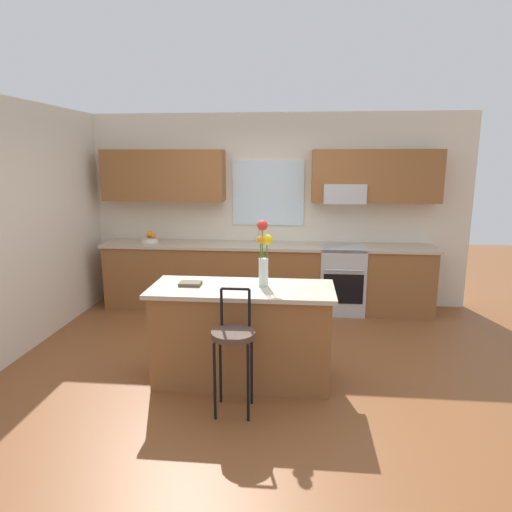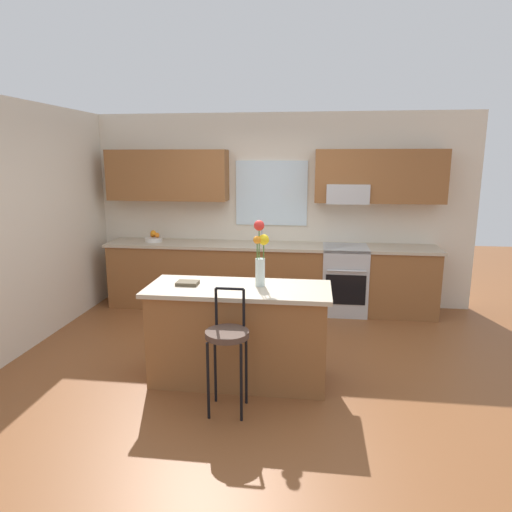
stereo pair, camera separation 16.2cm
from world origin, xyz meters
name	(u,v)px [view 1 (the left image)]	position (x,y,z in m)	size (l,w,h in m)	color
ground_plane	(254,359)	(0.00, 0.00, 0.00)	(14.00, 14.00, 0.00)	brown
wall_left	(29,226)	(-2.56, 0.30, 1.35)	(0.12, 4.60, 2.70)	beige
back_wall_assembly	(270,200)	(0.02, 1.99, 1.51)	(5.60, 0.50, 2.70)	beige
counter_run	(266,276)	(0.00, 1.70, 0.47)	(4.56, 0.64, 0.92)	brown
sink_faucet	(259,233)	(-0.12, 1.84, 1.06)	(0.02, 0.13, 0.23)	#B7BABC
oven_range	(341,279)	(1.04, 1.68, 0.46)	(0.60, 0.64, 0.92)	#B7BABC
kitchen_island	(242,334)	(-0.07, -0.45, 0.46)	(1.70, 0.71, 0.92)	brown
bar_stool_near	(233,340)	(-0.07, -1.02, 0.64)	(0.36, 0.36, 1.04)	black
flower_vase	(264,253)	(0.13, -0.39, 1.23)	(0.14, 0.13, 0.61)	silver
cookbook	(190,284)	(-0.56, -0.44, 0.94)	(0.20, 0.15, 0.03)	brown
fruit_bowl_oranges	(150,239)	(-1.65, 1.70, 0.97)	(0.24, 0.24, 0.16)	silver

